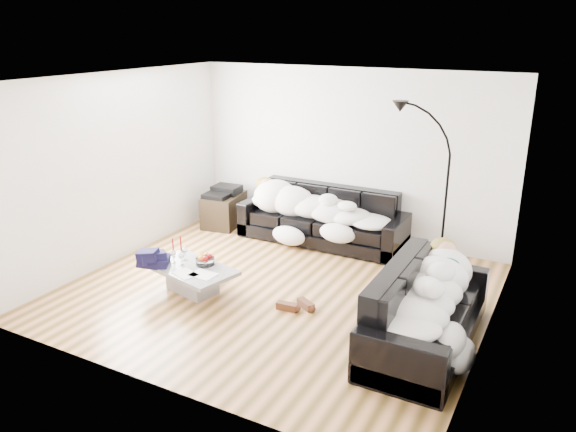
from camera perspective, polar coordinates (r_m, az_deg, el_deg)
The scene contains 24 objects.
ground at distance 7.13m, azimuth -1.15°, elevation -7.55°, with size 5.00×5.00×0.00m, color brown.
wall_back at distance 8.63m, azimuth 6.16°, elevation 6.19°, with size 5.00×0.02×2.60m, color silver.
wall_left at distance 8.15m, azimuth -16.79°, elevation 4.74°, with size 0.02×4.50×2.60m, color silver.
wall_right at distance 5.91m, azimuth 20.43°, elevation -0.83°, with size 0.02×4.50×2.60m, color silver.
ceiling at distance 6.42m, azimuth -1.30°, elevation 13.74°, with size 5.00×5.00×0.00m, color white.
sofa_back at distance 8.56m, azimuth 3.49°, elevation -0.00°, with size 2.54×0.88×0.83m, color black.
sofa_right at distance 6.00m, azimuth 13.96°, elevation -9.05°, with size 2.06×0.88×0.83m, color black.
sleeper_back at distance 8.44m, azimuth 3.37°, elevation 1.31°, with size 2.15×0.74×0.43m, color white, non-canonical shape.
sleeper_right at distance 5.90m, azimuth 14.13°, elevation -7.17°, with size 1.77×0.75×0.43m, color white, non-canonical shape.
teal_cushion at distance 6.45m, azimuth 15.12°, elevation -4.15°, with size 0.36×0.30×0.20m, color #0D614C.
coffee_table at distance 7.15m, azimuth -9.71°, elevation -6.34°, with size 1.11×0.65×0.32m, color #939699.
fruit_bowl at distance 7.10m, azimuth -8.42°, elevation -4.37°, with size 0.24×0.24×0.15m, color white.
wine_glass_a at distance 7.26m, azimuth -10.41°, elevation -3.80°, with size 0.08×0.08×0.18m, color white.
wine_glass_b at distance 7.23m, azimuth -11.58°, elevation -4.05°, with size 0.07×0.07×0.16m, color white.
wine_glass_c at distance 7.12m, azimuth -10.78°, elevation -4.30°, with size 0.07×0.07×0.17m, color white.
candle_left at distance 7.41m, azimuth -11.60°, elevation -3.14°, with size 0.05×0.05×0.25m, color maroon.
candle_right at distance 7.43m, azimuth -10.82°, elevation -2.97°, with size 0.05×0.05×0.26m, color maroon.
newspaper_a at distance 6.85m, azimuth -8.62°, elevation -5.88°, with size 0.31×0.24×0.01m, color silver.
newspaper_b at distance 6.90m, azimuth -10.38°, elevation -5.76°, with size 0.30×0.21×0.01m, color silver.
navy_jacket at distance 7.16m, azimuth -13.93°, elevation -3.61°, with size 0.40×0.33×0.20m, color black, non-canonical shape.
shoes at distance 6.67m, azimuth 0.79°, elevation -9.04°, with size 0.43×0.31×0.10m, color #472311, non-canonical shape.
av_cabinet at distance 9.37m, azimuth -6.52°, elevation 0.62°, with size 0.53×0.77×0.53m, color black.
stereo at distance 9.28m, azimuth -6.59°, elevation 2.54°, with size 0.44×0.34×0.13m, color black.
floor_lamp at distance 7.54m, azimuth 15.71°, elevation 1.35°, with size 0.72×0.29×1.99m, color black, non-canonical shape.
Camera 1 is at (3.15, -5.57, 3.16)m, focal length 35.00 mm.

